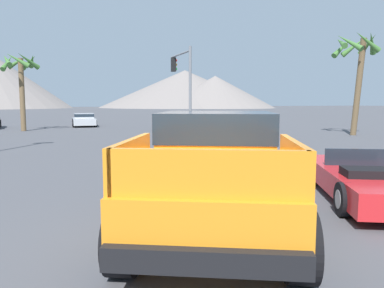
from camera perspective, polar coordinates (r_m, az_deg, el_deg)
ground_plane at (r=6.01m, az=1.14°, el=-13.94°), size 320.00×320.00×0.00m
orange_pickup_truck at (r=6.07m, az=3.58°, el=-3.18°), size 3.89×5.21×1.92m
red_convertible_car at (r=8.99m, az=25.10°, el=-4.97°), size 3.65×4.88×1.02m
parked_car_white at (r=27.66m, az=-2.51°, el=3.29°), size 4.21×4.67×1.12m
parked_car_silver at (r=33.48m, az=-16.15°, el=3.58°), size 2.04×4.17×1.11m
parked_car_tan at (r=36.85m, az=2.65°, el=4.07°), size 4.50×3.58×1.10m
traffic_light_main at (r=23.06m, az=-1.49°, el=10.37°), size 0.38×3.66×5.24m
palm_tree_tall at (r=25.73m, az=23.76°, el=11.93°), size 2.70×2.64×6.35m
palm_tree_leaning at (r=29.63m, az=-24.70°, el=9.98°), size 2.67×2.56×5.58m
distant_mountain_range at (r=132.19m, az=-20.45°, el=8.71°), size 146.70×69.80×19.52m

